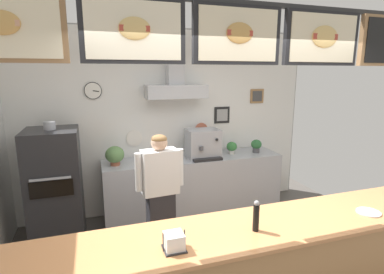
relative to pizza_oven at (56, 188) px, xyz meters
name	(u,v)px	position (x,y,z in m)	size (l,w,h in m)	color
back_wall_assembly	(170,117)	(1.66, 0.51, 0.77)	(4.70, 2.53, 2.88)	gray
back_prep_counter	(194,186)	(1.96, 0.27, -0.31)	(2.77, 0.63, 0.93)	#A3A5AD
pizza_oven	(56,188)	(0.00, 0.00, 0.00)	(0.64, 0.72, 1.63)	#232326
shop_worker	(160,196)	(1.19, -0.82, 0.06)	(0.56, 0.25, 1.55)	#232328
espresso_machine	(203,144)	(2.10, 0.24, 0.38)	(0.50, 0.45, 0.44)	#A3A5AD
potted_oregano	(115,155)	(0.77, 0.24, 0.31)	(0.26, 0.26, 0.27)	#9E563D
potted_basil	(256,145)	(3.03, 0.23, 0.28)	(0.17, 0.17, 0.22)	#4C4C51
potted_sage	(232,147)	(2.61, 0.28, 0.27)	(0.17, 0.17, 0.20)	beige
napkin_holder	(174,242)	(0.99, -2.18, 0.29)	(0.16, 0.15, 0.14)	#262628
pepper_grinder	(256,216)	(1.67, -2.13, 0.36)	(0.05, 0.05, 0.25)	black
condiment_plate	(368,212)	(2.78, -2.16, 0.24)	(0.20, 0.20, 0.01)	white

